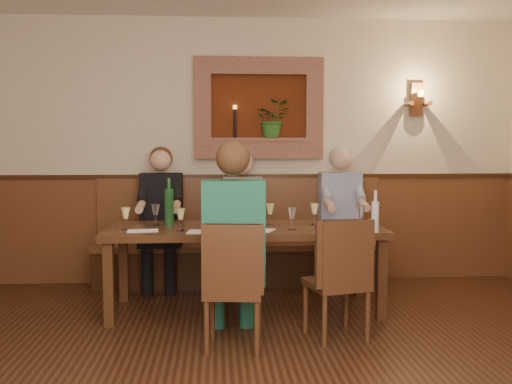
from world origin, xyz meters
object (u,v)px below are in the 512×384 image
(bench, at_px, (241,253))
(spittoon_bucket, at_px, (226,213))
(wine_bottle_green_a, at_px, (242,207))
(chair_near_right, at_px, (337,303))
(dining_table, at_px, (245,235))
(chair_near_left, at_px, (233,311))
(person_bench_left, at_px, (161,230))
(water_bottle, at_px, (375,216))
(person_chair_front, at_px, (233,258))
(person_bench_right, at_px, (341,228))
(person_bench_mid, at_px, (243,232))
(wine_bottle_green_b, at_px, (169,206))

(bench, distance_m, spittoon_bucket, 1.15)
(wine_bottle_green_a, bearing_deg, spittoon_bucket, 172.68)
(chair_near_right, bearing_deg, wine_bottle_green_a, 119.70)
(bench, relative_size, wine_bottle_green_a, 6.88)
(bench, bearing_deg, chair_near_right, -69.13)
(dining_table, distance_m, chair_near_left, 1.03)
(person_bench_left, relative_size, water_bottle, 4.21)
(chair_near_right, bearing_deg, dining_table, 115.92)
(person_chair_front, bearing_deg, person_bench_right, 53.92)
(chair_near_left, bearing_deg, bench, 92.27)
(chair_near_left, bearing_deg, chair_near_right, 17.11)
(person_chair_front, height_order, wine_bottle_green_a, person_chair_front)
(person_chair_front, xyz_separation_m, spittoon_bucket, (-0.04, 0.72, 0.26))
(person_bench_mid, relative_size, person_bench_right, 0.96)
(chair_near_right, xyz_separation_m, wine_bottle_green_a, (-0.69, 0.71, 0.66))
(chair_near_left, xyz_separation_m, wine_bottle_green_b, (-0.54, 1.02, 0.66))
(chair_near_left, bearing_deg, person_bench_left, 117.38)
(person_bench_left, distance_m, person_bench_right, 1.86)
(chair_near_right, relative_size, wine_bottle_green_b, 2.19)
(water_bottle, bearing_deg, chair_near_left, -155.54)
(dining_table, xyz_separation_m, person_bench_left, (-0.81, 0.84, -0.08))
(water_bottle, bearing_deg, spittoon_bucket, 164.14)
(chair_near_left, height_order, person_bench_right, person_bench_right)
(bench, xyz_separation_m, person_bench_right, (1.05, -0.11, 0.27))
(person_bench_mid, distance_m, wine_bottle_green_b, 1.08)
(bench, bearing_deg, wine_bottle_green_b, -128.02)
(chair_near_left, relative_size, person_chair_front, 0.62)
(spittoon_bucket, bearing_deg, dining_table, 16.42)
(chair_near_left, xyz_separation_m, chair_near_right, (0.79, 0.15, -0.00))
(person_chair_front, distance_m, wine_bottle_green_b, 1.06)
(spittoon_bucket, bearing_deg, person_bench_left, 125.98)
(water_bottle, bearing_deg, person_chair_front, -162.22)
(bench, distance_m, wine_bottle_green_a, 1.18)
(chair_near_left, relative_size, person_bench_left, 0.64)
(person_bench_left, distance_m, person_chair_front, 1.75)
(chair_near_right, relative_size, person_bench_mid, 0.67)
(chair_near_left, bearing_deg, spittoon_bucket, 98.82)
(bench, relative_size, person_bench_mid, 2.16)
(bench, bearing_deg, wine_bottle_green_a, -91.56)
(dining_table, relative_size, wine_bottle_green_b, 5.67)
(chair_near_left, distance_m, wine_bottle_green_b, 1.33)
(bench, relative_size, person_chair_front, 2.00)
(chair_near_left, xyz_separation_m, person_bench_right, (1.18, 1.77, 0.33))
(wine_bottle_green_b, bearing_deg, wine_bottle_green_a, -13.79)
(person_bench_mid, relative_size, person_chair_front, 0.93)
(water_bottle, bearing_deg, dining_table, 159.28)
(bench, height_order, wine_bottle_green_b, wine_bottle_green_b)
(person_bench_mid, bearing_deg, wine_bottle_green_b, -132.54)
(person_bench_right, height_order, person_chair_front, person_chair_front)
(chair_near_right, height_order, person_bench_right, person_bench_right)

